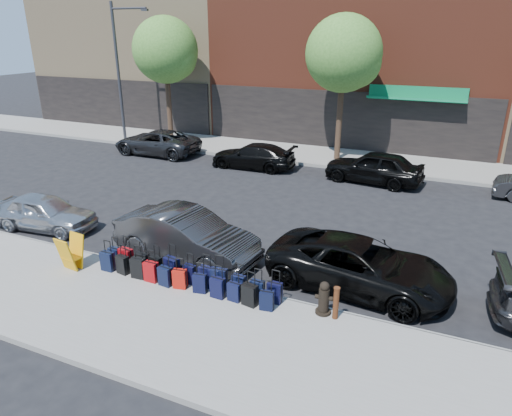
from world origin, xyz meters
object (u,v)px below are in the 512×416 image
at_px(tree_left, 167,52).
at_px(car_near_1, 186,236).
at_px(streetlight, 120,65).
at_px(tree_center, 346,56).
at_px(suitcase_front_5, 190,274).
at_px(car_far_2, 374,167).
at_px(car_near_2, 360,265).
at_px(car_far_0, 157,142).
at_px(car_far_1, 253,156).
at_px(car_near_0, 44,212).
at_px(fire_hydrant, 324,299).
at_px(bollard, 336,302).
at_px(display_rack, 71,253).

relative_size(tree_left, car_near_1, 1.57).
relative_size(tree_left, streetlight, 0.91).
relative_size(tree_center, suitcase_front_5, 8.32).
relative_size(tree_center, car_far_2, 1.65).
xyz_separation_m(car_near_2, car_far_0, (-13.49, 9.88, 0.00)).
xyz_separation_m(car_near_1, car_near_2, (5.22, 0.37, -0.07)).
bearing_deg(tree_center, car_far_1, -142.15).
relative_size(car_near_0, car_near_1, 0.80).
bearing_deg(streetlight, tree_center, 2.98).
distance_m(tree_center, fire_hydrant, 15.35).
distance_m(car_far_0, car_far_1, 6.12).
bearing_deg(car_far_2, car_near_0, -37.19).
bearing_deg(streetlight, bollard, -38.90).
distance_m(suitcase_front_5, car_far_0, 14.95).
bearing_deg(tree_center, suitcase_front_5, -92.43).
height_order(tree_center, display_rack, tree_center).
bearing_deg(display_rack, car_near_0, 154.59).
relative_size(streetlight, car_far_0, 1.61).
relative_size(car_near_0, car_far_0, 0.75).
distance_m(bollard, car_far_2, 11.45).
bearing_deg(fire_hydrant, bollard, -23.10).
relative_size(car_near_2, car_far_0, 1.00).
bearing_deg(tree_left, car_near_1, -55.28).
distance_m(tree_center, streetlight, 13.48).
bearing_deg(car_near_0, car_near_2, -93.36).
height_order(suitcase_front_5, car_near_2, car_near_2).
bearing_deg(display_rack, car_near_1, 46.94).
height_order(display_rack, car_near_1, car_near_1).
bearing_deg(streetlight, car_far_2, -8.05).
height_order(streetlight, car_near_2, streetlight).
height_order(bollard, car_far_1, car_far_1).
bearing_deg(car_far_2, tree_left, -95.90).
bearing_deg(bollard, car_near_0, 172.51).
bearing_deg(fire_hydrant, car_near_1, 157.08).
distance_m(tree_left, display_rack, 16.93).
relative_size(streetlight, suitcase_front_5, 9.16).
height_order(tree_center, car_near_1, tree_center).
distance_m(tree_center, car_far_0, 11.25).
relative_size(tree_left, car_far_2, 1.65).
xyz_separation_m(display_rack, car_far_0, (-5.73, 12.38, 0.04)).
xyz_separation_m(tree_center, car_near_2, (3.61, -12.46, -4.72)).
relative_size(tree_center, car_far_1, 1.68).
height_order(tree_center, streetlight, streetlight).
xyz_separation_m(tree_left, suitcase_front_5, (9.89, -14.30, -4.99)).
relative_size(suitcase_front_5, car_near_2, 0.18).
xyz_separation_m(tree_left, fire_hydrant, (13.62, -14.23, -4.86)).
xyz_separation_m(streetlight, bollard, (16.88, -13.62, -4.08)).
xyz_separation_m(suitcase_front_5, car_near_1, (-1.00, 1.47, 0.34)).
bearing_deg(streetlight, suitcase_front_5, -46.67).
height_order(tree_center, car_near_0, tree_center).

